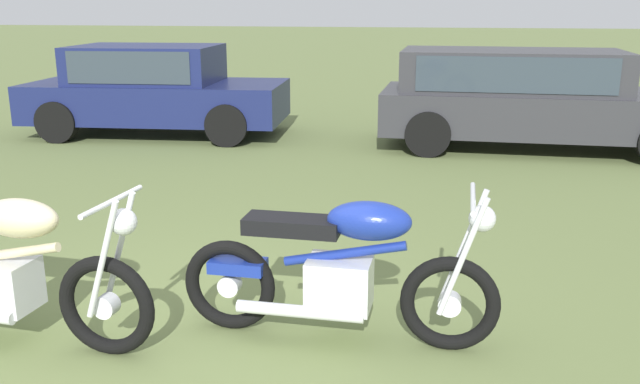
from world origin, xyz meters
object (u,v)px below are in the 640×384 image
Objects in this scene: motorcycle_blue at (340,269)px; car_navy at (153,86)px; motorcycle_cream at (1,269)px; car_charcoal at (524,92)px.

car_navy is (-4.10, 6.49, 0.32)m from motorcycle_blue.
car_navy reaches higher than motorcycle_blue.
motorcycle_blue is at bearing 14.99° from motorcycle_cream.
car_charcoal is (5.76, -0.05, 0.04)m from car_navy.
car_charcoal is at bearing -5.03° from car_navy.
motorcycle_blue is at bearing -104.02° from car_charcoal.
car_charcoal is (3.73, 6.84, 0.35)m from motorcycle_cream.
motorcycle_cream is 7.80m from car_charcoal.
car_navy is 0.94× the size of car_charcoal.
motorcycle_cream is at bearing -118.14° from car_charcoal.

